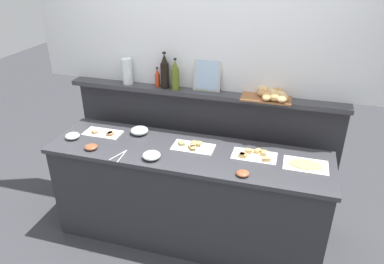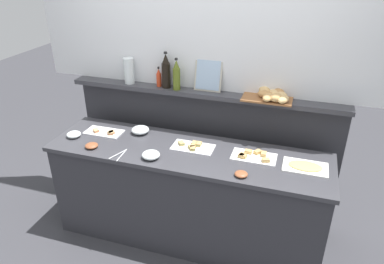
% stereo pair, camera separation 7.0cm
% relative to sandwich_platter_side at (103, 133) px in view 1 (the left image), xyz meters
% --- Properties ---
extents(ground_plane, '(12.00, 12.00, 0.00)m').
position_rel_sandwich_platter_side_xyz_m(ground_plane, '(0.79, 0.53, -0.90)').
color(ground_plane, '#38383D').
extents(buffet_counter, '(2.29, 0.63, 0.89)m').
position_rel_sandwich_platter_side_xyz_m(buffet_counter, '(0.79, -0.07, -0.45)').
color(buffet_counter, '#2D2D33').
rests_on(buffet_counter, ground_plane).
extents(back_ledge_unit, '(2.43, 0.22, 1.25)m').
position_rel_sandwich_platter_side_xyz_m(back_ledge_unit, '(0.79, 0.42, -0.24)').
color(back_ledge_unit, '#2D2D33').
rests_on(back_ledge_unit, ground_plane).
extents(upper_wall_panel, '(3.03, 0.08, 1.35)m').
position_rel_sandwich_platter_side_xyz_m(upper_wall_panel, '(0.79, 0.44, 1.03)').
color(upper_wall_panel, silver).
rests_on(upper_wall_panel, back_ledge_unit).
extents(sandwich_platter_side, '(0.33, 0.17, 0.04)m').
position_rel_sandwich_platter_side_xyz_m(sandwich_platter_side, '(0.00, 0.00, 0.00)').
color(sandwich_platter_side, silver).
rests_on(sandwich_platter_side, buffet_counter).
extents(sandwich_platter_rear, '(0.34, 0.19, 0.04)m').
position_rel_sandwich_platter_side_xyz_m(sandwich_platter_rear, '(1.32, -0.01, 0.00)').
color(sandwich_platter_rear, white).
rests_on(sandwich_platter_rear, buffet_counter).
extents(sandwich_platter_front, '(0.34, 0.18, 0.04)m').
position_rel_sandwich_platter_side_xyz_m(sandwich_platter_front, '(0.82, -0.01, 0.00)').
color(sandwich_platter_front, silver).
rests_on(sandwich_platter_front, buffet_counter).
extents(cold_cuts_platter, '(0.33, 0.21, 0.02)m').
position_rel_sandwich_platter_side_xyz_m(cold_cuts_platter, '(1.70, -0.04, -0.00)').
color(cold_cuts_platter, white).
rests_on(cold_cuts_platter, buffet_counter).
extents(glass_bowl_large, '(0.15, 0.15, 0.06)m').
position_rel_sandwich_platter_side_xyz_m(glass_bowl_large, '(0.30, 0.10, 0.02)').
color(glass_bowl_large, silver).
rests_on(glass_bowl_large, buffet_counter).
extents(glass_bowl_medium, '(0.12, 0.12, 0.05)m').
position_rel_sandwich_platter_side_xyz_m(glass_bowl_medium, '(-0.21, -0.15, 0.01)').
color(glass_bowl_medium, silver).
rests_on(glass_bowl_medium, buffet_counter).
extents(glass_bowl_small, '(0.14, 0.14, 0.06)m').
position_rel_sandwich_platter_side_xyz_m(glass_bowl_small, '(0.56, -0.26, 0.02)').
color(glass_bowl_small, silver).
rests_on(glass_bowl_small, buffet_counter).
extents(condiment_bowl_cream, '(0.11, 0.11, 0.04)m').
position_rel_sandwich_platter_side_xyz_m(condiment_bowl_cream, '(0.03, -0.26, 0.01)').
color(condiment_bowl_cream, brown).
rests_on(condiment_bowl_cream, buffet_counter).
extents(condiment_bowl_red, '(0.10, 0.10, 0.03)m').
position_rel_sandwich_platter_side_xyz_m(condiment_bowl_red, '(1.27, -0.30, 0.01)').
color(condiment_bowl_red, brown).
rests_on(condiment_bowl_red, buffet_counter).
extents(serving_tongs, '(0.08, 0.19, 0.01)m').
position_rel_sandwich_platter_side_xyz_m(serving_tongs, '(0.31, -0.30, -0.00)').
color(serving_tongs, '#B7BABF').
rests_on(serving_tongs, buffet_counter).
extents(olive_oil_bottle, '(0.06, 0.06, 0.28)m').
position_rel_sandwich_platter_side_xyz_m(olive_oil_bottle, '(0.57, 0.32, 0.47)').
color(olive_oil_bottle, '#56661E').
rests_on(olive_oil_bottle, back_ledge_unit).
extents(wine_bottle_dark, '(0.08, 0.08, 0.32)m').
position_rel_sandwich_platter_side_xyz_m(wine_bottle_dark, '(0.47, 0.34, 0.49)').
color(wine_bottle_dark, black).
rests_on(wine_bottle_dark, back_ledge_unit).
extents(hot_sauce_bottle, '(0.04, 0.04, 0.18)m').
position_rel_sandwich_platter_side_xyz_m(hot_sauce_bottle, '(0.39, 0.35, 0.43)').
color(hot_sauce_bottle, red).
rests_on(hot_sauce_bottle, back_ledge_unit).
extents(bread_basket, '(0.40, 0.31, 0.08)m').
position_rel_sandwich_platter_side_xyz_m(bread_basket, '(1.38, 0.33, 0.39)').
color(bread_basket, brown).
rests_on(bread_basket, back_ledge_unit).
extents(framed_picture, '(0.24, 0.07, 0.27)m').
position_rel_sandwich_platter_side_xyz_m(framed_picture, '(0.83, 0.38, 0.48)').
color(framed_picture, '#B2AD9E').
rests_on(framed_picture, back_ledge_unit).
extents(water_carafe, '(0.09, 0.09, 0.23)m').
position_rel_sandwich_platter_side_xyz_m(water_carafe, '(0.11, 0.34, 0.46)').
color(water_carafe, silver).
rests_on(water_carafe, back_ledge_unit).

